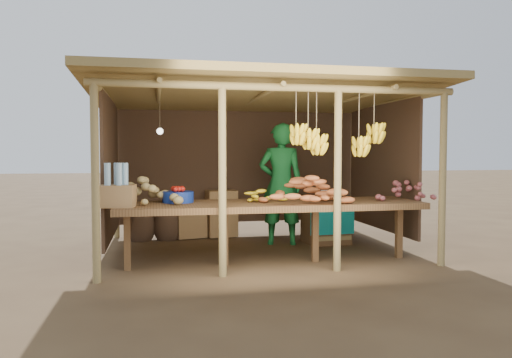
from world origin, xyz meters
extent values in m
plane|color=brown|center=(0.00, 0.00, 0.00)|extent=(60.00, 60.00, 0.00)
cylinder|color=#9A824F|center=(-2.10, -1.50, 1.10)|extent=(0.09, 0.09, 2.20)
cylinder|color=#9A824F|center=(2.10, -1.50, 1.10)|extent=(0.09, 0.09, 2.20)
cylinder|color=#9A824F|center=(-2.10, 1.50, 1.10)|extent=(0.09, 0.09, 2.20)
cylinder|color=#9A824F|center=(2.10, 1.50, 1.10)|extent=(0.09, 0.09, 2.20)
cylinder|color=#9A824F|center=(-0.70, -1.50, 1.10)|extent=(0.09, 0.09, 2.20)
cylinder|color=#9A824F|center=(0.70, -1.50, 1.10)|extent=(0.09, 0.09, 2.20)
cylinder|color=#9A824F|center=(0.00, -1.50, 2.20)|extent=(4.40, 0.09, 0.09)
cylinder|color=#9A824F|center=(0.00, 1.50, 2.20)|extent=(4.40, 0.09, 0.09)
cube|color=#A2884B|center=(0.00, 0.00, 2.29)|extent=(4.70, 3.50, 0.28)
cube|color=#4C3423|center=(0.00, 1.48, 1.21)|extent=(4.20, 0.04, 1.98)
cube|color=#4C3423|center=(-2.08, 0.20, 1.21)|extent=(0.04, 2.40, 1.98)
cube|color=#4C3423|center=(2.08, 0.20, 1.21)|extent=(0.04, 2.40, 1.98)
cube|color=brown|center=(0.00, -0.95, 0.76)|extent=(3.90, 1.05, 0.08)
cube|color=brown|center=(-1.80, -0.95, 0.36)|extent=(0.08, 0.08, 0.72)
cube|color=brown|center=(-0.60, -0.95, 0.36)|extent=(0.08, 0.08, 0.72)
cube|color=brown|center=(0.60, -0.95, 0.36)|extent=(0.08, 0.08, 0.72)
cube|color=brown|center=(1.80, -0.95, 0.36)|extent=(0.08, 0.08, 0.72)
cylinder|color=navy|center=(-1.17, -0.75, 0.87)|extent=(0.40, 0.40, 0.14)
cube|color=#997145|center=(-1.90, -1.14, 0.93)|extent=(0.45, 0.38, 0.26)
imported|color=#17692C|center=(0.47, 0.36, 0.95)|extent=(0.77, 0.59, 1.89)
cube|color=brown|center=(1.20, 0.32, 0.30)|extent=(0.69, 0.60, 0.60)
cube|color=#0D9191|center=(1.20, 0.32, 0.63)|extent=(0.77, 0.68, 0.06)
cube|color=#997145|center=(-0.36, 1.20, 0.21)|extent=(0.54, 0.46, 0.39)
cube|color=#997145|center=(-0.36, 1.20, 0.60)|extent=(0.54, 0.46, 0.39)
cube|color=#997145|center=(-0.89, 1.20, 0.21)|extent=(0.54, 0.46, 0.39)
ellipsoid|color=#4C3423|center=(-1.69, 1.13, 0.28)|extent=(0.47, 0.47, 0.64)
ellipsoid|color=#4C3423|center=(-1.26, 1.13, 0.28)|extent=(0.47, 0.47, 0.64)
camera|label=1|loc=(-1.46, -7.18, 1.43)|focal=35.00mm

